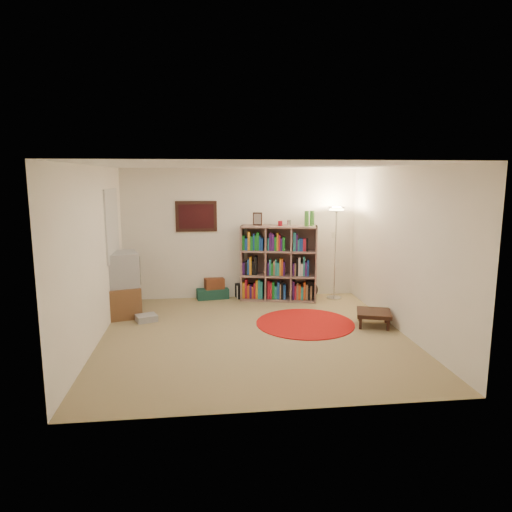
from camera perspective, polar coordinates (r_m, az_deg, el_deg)
The scene contains 12 objects.
room at distance 6.66m, azimuth -0.77°, elevation 0.52°, with size 4.54×4.54×2.54m.
bookshelf at distance 8.70m, azimuth 2.73°, elevation -1.04°, with size 1.49×0.72×1.72m.
floor_lamp at distance 8.78m, azimuth 9.99°, elevation 4.14°, with size 0.44×0.44×1.79m.
floor_fan at distance 8.79m, azimuth 6.63°, elevation -4.33°, with size 0.34×0.22×0.39m.
tv_stand at distance 8.10m, azimuth -16.35°, elevation -3.50°, with size 0.71×0.86×1.09m.
dvd_box at distance 7.77m, azimuth -13.54°, elevation -7.54°, with size 0.40×0.37×0.11m.
suitcase at distance 9.00m, azimuth -5.51°, elevation -4.60°, with size 0.66×0.47×0.20m.
wicker_basket at distance 8.91m, azimuth -5.24°, elevation -3.41°, with size 0.41×0.33×0.21m.
duffel_bag at distance 9.03m, azimuth -1.31°, elevation -4.25°, with size 0.46×0.41×0.28m.
paper_towel at distance 8.90m, azimuth -2.03°, elevation -4.51°, with size 0.15×0.15×0.26m.
red_rug at distance 7.49m, azimuth 6.16°, elevation -8.34°, with size 1.58×1.58×0.01m.
side_table at distance 7.52m, azimuth 14.52°, elevation -6.99°, with size 0.66×0.66×0.24m.
Camera 1 is at (-0.73, -6.48, 2.35)m, focal length 32.00 mm.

